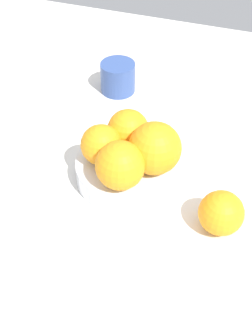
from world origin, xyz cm
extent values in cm
cube|color=silver|center=(0.00, 0.00, -1.00)|extent=(110.00, 110.00, 2.00)
cylinder|color=silver|center=(0.00, 0.00, 0.32)|extent=(9.58, 9.58, 0.65)
cylinder|color=silver|center=(0.00, 0.00, 1.79)|extent=(15.45, 15.45, 3.59)
sphere|color=orange|center=(-3.48, -0.87, 6.80)|extent=(6.42, 6.42, 6.42)
sphere|color=orange|center=(0.96, -3.55, 6.66)|extent=(6.14, 6.14, 6.14)
sphere|color=orange|center=(-0.39, 4.37, 7.48)|extent=(7.79, 7.79, 7.79)
sphere|color=orange|center=(4.63, 0.74, 7.12)|extent=(7.07, 7.07, 7.07)
sphere|color=orange|center=(5.06, 15.52, 3.16)|extent=(6.32, 6.32, 6.32)
cylinder|color=#334C8C|center=(-22.33, -9.43, 2.94)|extent=(6.62, 6.62, 5.88)
camera|label=1|loc=(46.71, 16.27, 49.99)|focal=47.86mm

